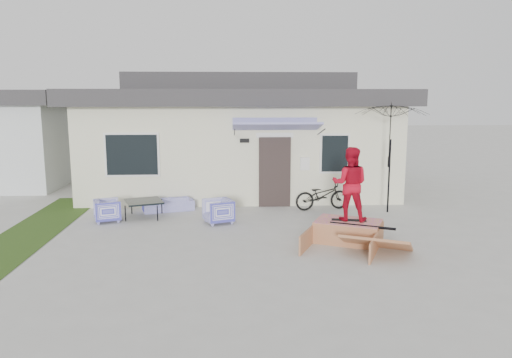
{
  "coord_description": "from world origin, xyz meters",
  "views": [
    {
      "loc": [
        -0.32,
        -9.95,
        3.3
      ],
      "look_at": [
        0.3,
        1.8,
        1.3
      ],
      "focal_mm": 34.34,
      "sensor_mm": 36.0,
      "label": 1
    }
  ],
  "objects_px": {
    "skateboard": "(349,220)",
    "armchair_left": "(107,209)",
    "loveseat": "(168,201)",
    "coffee_table": "(144,209)",
    "bicycle": "(322,192)",
    "skate_ramp": "(348,231)",
    "skater": "(350,183)",
    "armchair_right": "(218,210)",
    "patio_umbrella": "(390,152)"
  },
  "relations": [
    {
      "from": "loveseat",
      "to": "coffee_table",
      "type": "height_order",
      "value": "loveseat"
    },
    {
      "from": "loveseat",
      "to": "patio_umbrella",
      "type": "height_order",
      "value": "patio_umbrella"
    },
    {
      "from": "skate_ramp",
      "to": "armchair_right",
      "type": "bearing_deg",
      "value": 173.87
    },
    {
      "from": "armchair_left",
      "to": "patio_umbrella",
      "type": "relative_size",
      "value": 0.29
    },
    {
      "from": "loveseat",
      "to": "bicycle",
      "type": "height_order",
      "value": "bicycle"
    },
    {
      "from": "skate_ramp",
      "to": "coffee_table",
      "type": "bearing_deg",
      "value": 178.32
    },
    {
      "from": "loveseat",
      "to": "skater",
      "type": "relative_size",
      "value": 0.87
    },
    {
      "from": "skater",
      "to": "bicycle",
      "type": "bearing_deg",
      "value": -72.88
    },
    {
      "from": "bicycle",
      "to": "skater",
      "type": "distance_m",
      "value": 3.26
    },
    {
      "from": "armchair_left",
      "to": "coffee_table",
      "type": "distance_m",
      "value": 0.99
    },
    {
      "from": "coffee_table",
      "to": "bicycle",
      "type": "relative_size",
      "value": 0.58
    },
    {
      "from": "loveseat",
      "to": "skate_ramp",
      "type": "bearing_deg",
      "value": 126.89
    },
    {
      "from": "skate_ramp",
      "to": "bicycle",
      "type": "bearing_deg",
      "value": 115.04
    },
    {
      "from": "loveseat",
      "to": "skateboard",
      "type": "xyz_separation_m",
      "value": [
        4.52,
        -3.27,
        0.22
      ]
    },
    {
      "from": "coffee_table",
      "to": "loveseat",
      "type": "bearing_deg",
      "value": 53.69
    },
    {
      "from": "armchair_right",
      "to": "patio_umbrella",
      "type": "distance_m",
      "value": 5.13
    },
    {
      "from": "coffee_table",
      "to": "bicycle",
      "type": "height_order",
      "value": "bicycle"
    },
    {
      "from": "armchair_right",
      "to": "skate_ramp",
      "type": "bearing_deg",
      "value": 38.32
    },
    {
      "from": "armchair_right",
      "to": "coffee_table",
      "type": "bearing_deg",
      "value": -130.02
    },
    {
      "from": "coffee_table",
      "to": "patio_umbrella",
      "type": "bearing_deg",
      "value": 2.05
    },
    {
      "from": "patio_umbrella",
      "to": "loveseat",
      "type": "bearing_deg",
      "value": 175.27
    },
    {
      "from": "skateboard",
      "to": "loveseat",
      "type": "bearing_deg",
      "value": 155.55
    },
    {
      "from": "patio_umbrella",
      "to": "skateboard",
      "type": "relative_size",
      "value": 2.92
    },
    {
      "from": "armchair_right",
      "to": "skateboard",
      "type": "relative_size",
      "value": 0.9
    },
    {
      "from": "loveseat",
      "to": "patio_umbrella",
      "type": "distance_m",
      "value": 6.52
    },
    {
      "from": "skateboard",
      "to": "skate_ramp",
      "type": "bearing_deg",
      "value": -103.55
    },
    {
      "from": "bicycle",
      "to": "coffee_table",
      "type": "bearing_deg",
      "value": 86.41
    },
    {
      "from": "bicycle",
      "to": "armchair_right",
      "type": "bearing_deg",
      "value": 103.64
    },
    {
      "from": "bicycle",
      "to": "skate_ramp",
      "type": "xyz_separation_m",
      "value": [
        0.0,
        -3.19,
        -0.28
      ]
    },
    {
      "from": "armchair_right",
      "to": "armchair_left",
      "type": "bearing_deg",
      "value": -116.51
    },
    {
      "from": "loveseat",
      "to": "skateboard",
      "type": "relative_size",
      "value": 1.86
    },
    {
      "from": "skate_ramp",
      "to": "skateboard",
      "type": "bearing_deg",
      "value": 90.0
    },
    {
      "from": "loveseat",
      "to": "skate_ramp",
      "type": "distance_m",
      "value": 5.59
    },
    {
      "from": "coffee_table",
      "to": "skate_ramp",
      "type": "xyz_separation_m",
      "value": [
        5.07,
        -2.54,
        0.01
      ]
    },
    {
      "from": "armchair_left",
      "to": "armchair_right",
      "type": "relative_size",
      "value": 0.94
    },
    {
      "from": "bicycle",
      "to": "skater",
      "type": "bearing_deg",
      "value": 169.52
    },
    {
      "from": "armchair_left",
      "to": "skate_ramp",
      "type": "relative_size",
      "value": 0.35
    },
    {
      "from": "loveseat",
      "to": "bicycle",
      "type": "relative_size",
      "value": 0.89
    },
    {
      "from": "skater",
      "to": "skateboard",
      "type": "bearing_deg",
      "value": -0.0
    },
    {
      "from": "patio_umbrella",
      "to": "armchair_right",
      "type": "bearing_deg",
      "value": -168.66
    },
    {
      "from": "armchair_left",
      "to": "patio_umbrella",
      "type": "bearing_deg",
      "value": -104.52
    },
    {
      "from": "armchair_left",
      "to": "skateboard",
      "type": "relative_size",
      "value": 0.85
    },
    {
      "from": "skate_ramp",
      "to": "skater",
      "type": "relative_size",
      "value": 1.14
    },
    {
      "from": "loveseat",
      "to": "patio_umbrella",
      "type": "relative_size",
      "value": 0.64
    },
    {
      "from": "coffee_table",
      "to": "skate_ramp",
      "type": "relative_size",
      "value": 0.49
    },
    {
      "from": "skateboard",
      "to": "armchair_left",
      "type": "bearing_deg",
      "value": 172.23
    },
    {
      "from": "bicycle",
      "to": "loveseat",
      "type": "bearing_deg",
      "value": 77.57
    },
    {
      "from": "armchair_right",
      "to": "patio_umbrella",
      "type": "height_order",
      "value": "patio_umbrella"
    },
    {
      "from": "skate_ramp",
      "to": "skateboard",
      "type": "distance_m",
      "value": 0.27
    },
    {
      "from": "armchair_right",
      "to": "coffee_table",
      "type": "distance_m",
      "value": 2.18
    }
  ]
}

